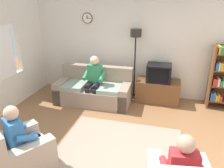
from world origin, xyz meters
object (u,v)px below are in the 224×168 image
Objects in this scene: tv at (159,73)px; person_on_couch at (94,78)px; couch at (94,91)px; person_in_left_armchair at (21,134)px; tv_stand at (157,91)px; floor_lamp at (136,45)px; armchair_near_window at (18,153)px; bookshelf at (223,76)px; person_in_right_armchair at (181,167)px.

person_on_couch reaches higher than tv.
person_on_couch is (0.05, -0.11, 0.39)m from couch.
person_on_couch is 2.46m from person_in_left_armchair.
floor_lamp is (-0.64, 0.10, 1.16)m from tv_stand.
couch is 0.40m from person_on_couch.
tv_stand is 0.94× the size of armchair_near_window.
armchair_near_window is at bearing -98.92° from person_on_couch.
bookshelf is 3.11m from person_on_couch.
bookshelf is 1.25× the size of person_on_couch.
person_on_couch is (-0.91, -0.67, -0.75)m from floor_lamp.
person_in_left_armchair is (-1.26, -3.10, -0.85)m from floor_lamp.
tv is 3.53m from person_in_left_armchair.
tv reaches higher than couch.
floor_lamp reaches higher than tv_stand.
person_on_couch reaches higher than person_in_right_armchair.
floor_lamp is 1.36m from person_on_couch.
tv is 1.64m from person_on_couch.
bookshelf is 1.38× the size of person_in_left_armchair.
person_in_left_armchair is 2.37m from person_in_right_armchair.
couch is 2.58m from person_in_left_armchair.
couch is 1.71× the size of person_in_left_armchair.
person_in_left_armchair is at bearing -137.84° from bookshelf.
floor_lamp reaches higher than tv.
person_on_couch is at bearing 128.66° from person_in_right_armchair.
couch is at bearing 113.50° from person_on_couch.
armchair_near_window is (-1.94, -3.08, 0.00)m from tv_stand.
couch is 1.59m from floor_lamp.
couch is at bearing 128.13° from person_in_right_armchair.
bookshelf is at bearing 11.82° from person_on_couch.
armchair_near_window is (-3.44, -3.15, -0.51)m from bookshelf.
armchair_near_window is (-1.94, -3.05, -0.51)m from tv.
floor_lamp is at bearing 30.19° from couch.
person_on_couch reaches higher than couch.
floor_lamp is at bearing 179.20° from bookshelf.
couch is 1.71× the size of person_in_right_armchair.
person_in_right_armchair is at bearing -81.18° from tv.
person_in_left_armchair is at bearing 57.74° from armchair_near_window.
bookshelf reaches higher than person_on_couch.
person_in_right_armchair is (0.48, -3.07, -0.19)m from tv.
tv_stand is at bearing -8.81° from floor_lamp.
couch is at bearing -164.81° from tv.
tv_stand is 1.33m from floor_lamp.
tv is 0.51× the size of armchair_near_window.
bookshelf is 1.32× the size of armchair_near_window.
person_in_left_armchair is at bearing 177.66° from person_in_right_armchair.
floor_lamp is at bearing 171.19° from tv_stand.
person_in_right_armchair reaches higher than armchair_near_window.
tv_stand is at bearing 57.74° from armchair_near_window.
bookshelf is 2.23m from floor_lamp.
tv is at bearing 57.53° from person_in_left_armchair.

